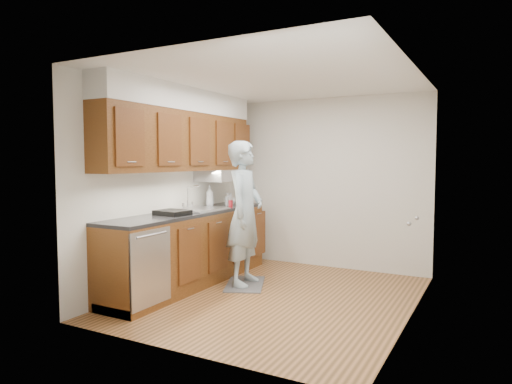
# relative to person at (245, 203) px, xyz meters

# --- Properties ---
(floor) EXTENTS (3.50, 3.50, 0.00)m
(floor) POSITION_rel_person_xyz_m (0.57, -0.30, -1.04)
(floor) COLOR #A36A3E
(floor) RESTS_ON ground
(ceiling) EXTENTS (3.50, 3.50, 0.00)m
(ceiling) POSITION_rel_person_xyz_m (0.57, -0.30, 1.46)
(ceiling) COLOR white
(ceiling) RESTS_ON wall_left
(wall_left) EXTENTS (0.02, 3.50, 2.50)m
(wall_left) POSITION_rel_person_xyz_m (-0.93, -0.30, 0.21)
(wall_left) COLOR silver
(wall_left) RESTS_ON floor
(wall_right) EXTENTS (0.02, 3.50, 2.50)m
(wall_right) POSITION_rel_person_xyz_m (2.07, -0.30, 0.21)
(wall_right) COLOR silver
(wall_right) RESTS_ON floor
(wall_back) EXTENTS (3.00, 0.02, 2.50)m
(wall_back) POSITION_rel_person_xyz_m (0.57, 1.45, 0.21)
(wall_back) COLOR silver
(wall_back) RESTS_ON floor
(counter) EXTENTS (0.64, 2.80, 1.30)m
(counter) POSITION_rel_person_xyz_m (-0.63, -0.30, -0.55)
(counter) COLOR brown
(counter) RESTS_ON floor
(upper_cabinets) EXTENTS (0.47, 2.80, 1.21)m
(upper_cabinets) POSITION_rel_person_xyz_m (-0.76, -0.25, 0.91)
(upper_cabinets) COLOR brown
(upper_cabinets) RESTS_ON wall_left
(closet_door) EXTENTS (0.02, 1.22, 2.05)m
(closet_door) POSITION_rel_person_xyz_m (2.06, 0.00, -0.02)
(closet_door) COLOR silver
(closet_door) RESTS_ON wall_right
(floor_mat) EXTENTS (0.72, 0.89, 0.01)m
(floor_mat) POSITION_rel_person_xyz_m (0.00, 0.00, -1.04)
(floor_mat) COLOR slate
(floor_mat) RESTS_ON floor
(person) EXTENTS (0.58, 0.79, 2.06)m
(person) POSITION_rel_person_xyz_m (0.00, 0.00, 0.00)
(person) COLOR #99AFBA
(person) RESTS_ON floor_mat
(soap_bottle_a) EXTENTS (0.15, 0.15, 0.29)m
(soap_bottle_a) POSITION_rel_person_xyz_m (-0.79, 0.39, 0.04)
(soap_bottle_a) COLOR silver
(soap_bottle_a) RESTS_ON counter
(soap_bottle_b) EXTENTS (0.12, 0.12, 0.18)m
(soap_bottle_b) POSITION_rel_person_xyz_m (-0.61, 0.58, -0.01)
(soap_bottle_b) COLOR silver
(soap_bottle_b) RESTS_ON counter
(soap_bottle_c) EXTENTS (0.19, 0.19, 0.18)m
(soap_bottle_c) POSITION_rel_person_xyz_m (-0.60, 0.64, -0.02)
(soap_bottle_c) COLOR silver
(soap_bottle_c) RESTS_ON counter
(soda_can) EXTENTS (0.07, 0.07, 0.10)m
(soda_can) POSITION_rel_person_xyz_m (-0.39, 0.29, -0.05)
(soda_can) COLOR #B61F2B
(soda_can) RESTS_ON counter
(steel_can) EXTENTS (0.09, 0.09, 0.14)m
(steel_can) POSITION_rel_person_xyz_m (-0.51, 0.49, -0.04)
(steel_can) COLOR #A5A5AA
(steel_can) RESTS_ON counter
(dish_rack) EXTENTS (0.39, 0.34, 0.06)m
(dish_rack) POSITION_rel_person_xyz_m (-0.58, -0.72, -0.07)
(dish_rack) COLOR black
(dish_rack) RESTS_ON counter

